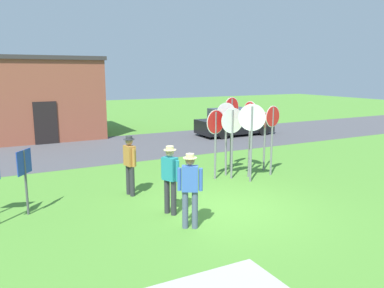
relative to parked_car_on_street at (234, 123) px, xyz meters
The scene contains 17 objects.
ground_plane 12.10m from the parked_car_on_street, 124.97° to the right, with size 80.00×80.00×0.00m, color #518E33.
street_asphalt 6.98m from the parked_car_on_street, behind, with size 60.00×6.40×0.01m, color #4C4C51.
building_background 10.89m from the parked_car_on_street, 154.84° to the left, with size 6.30×5.41×4.31m.
parked_car_on_street is the anchor object (origin of this frame).
stop_sign_rear_left 9.46m from the parked_car_on_street, 120.58° to the right, with size 0.70×0.52×2.53m.
stop_sign_tallest 9.13m from the parked_car_on_street, 124.35° to the right, with size 0.84×0.07×2.37m.
stop_sign_far_back 7.94m from the parked_car_on_street, 124.67° to the right, with size 0.69×0.17×2.64m.
stop_sign_low_front 8.92m from the parked_car_on_street, 120.41° to the right, with size 0.73×0.35×2.42m.
stop_sign_rear_right 9.27m from the parked_car_on_street, 127.69° to the right, with size 0.78×0.22×2.32m.
stop_sign_nearest 8.13m from the parked_car_on_street, 120.04° to the right, with size 0.08×0.72×2.51m.
stop_sign_leaning_left 8.72m from the parked_car_on_street, 125.79° to the right, with size 0.71×0.17×2.50m.
stop_sign_center_cluster 8.62m from the parked_car_on_street, 115.27° to the right, with size 0.72×0.18×2.40m.
stop_sign_leaning_right 7.97m from the parked_car_on_street, 115.99° to the right, with size 0.46×0.44×2.13m.
person_with_sunhat 11.56m from the parked_car_on_street, 138.75° to the right, with size 0.31×0.56×1.74m.
person_holding_notes 13.38m from the parked_car_on_street, 128.11° to the right, with size 0.50×0.37×1.74m.
person_near_signs 12.62m from the parked_car_on_street, 131.06° to the right, with size 0.35×0.53×1.74m.
info_panel_rightmost 13.92m from the parked_car_on_street, 145.45° to the right, with size 0.37×0.50×1.65m.
Camera 1 is at (-5.11, -7.91, 3.50)m, focal length 35.61 mm.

